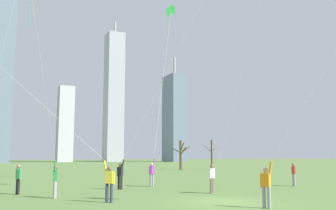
% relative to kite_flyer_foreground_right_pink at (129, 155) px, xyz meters
% --- Properties ---
extents(ground_plane, '(400.00, 400.00, 0.00)m').
position_rel_kite_flyer_foreground_right_pink_xyz_m(ground_plane, '(1.86, -7.75, -2.14)').
color(ground_plane, '#5B7A3D').
extents(kite_flyer_foreground_right_pink, '(4.48, 5.46, 13.12)m').
position_rel_kite_flyer_foreground_right_pink_xyz_m(kite_flyer_foreground_right_pink, '(0.00, 0.00, 0.00)').
color(kite_flyer_foreground_right_pink, black).
rests_on(kite_flyer_foreground_right_pink, ground).
extents(kite_flyer_midfield_right_green, '(3.75, 3.50, 14.70)m').
position_rel_kite_flyer_foreground_right_pink_xyz_m(kite_flyer_midfield_right_green, '(2.67, 2.06, 0.89)').
color(kite_flyer_midfield_right_green, gray).
rests_on(kite_flyer_midfield_right_green, ground).
extents(kite_flyer_midfield_center_teal, '(2.69, 6.64, 9.48)m').
position_rel_kite_flyer_foreground_right_pink_xyz_m(kite_flyer_midfield_center_teal, '(-5.31, -3.96, 0.23)').
color(kite_flyer_midfield_center_teal, gray).
rests_on(kite_flyer_midfield_center_teal, ground).
extents(kite_flyer_midfield_left_yellow, '(4.24, 5.21, 11.35)m').
position_rel_kite_flyer_foreground_right_pink_xyz_m(kite_flyer_midfield_left_yellow, '(3.15, -11.36, 1.21)').
color(kite_flyer_midfield_left_yellow, gray).
rests_on(kite_flyer_midfield_left_yellow, ground).
extents(kite_flyer_foreground_left_white, '(11.06, 8.89, 13.11)m').
position_rel_kite_flyer_foreground_right_pink_xyz_m(kite_flyer_foreground_left_white, '(-4.17, -4.85, 0.11)').
color(kite_flyer_foreground_left_white, '#33384C').
rests_on(kite_flyer_foreground_left_white, ground).
extents(bystander_strolling_midfield, '(0.35, 0.45, 1.62)m').
position_rel_kite_flyer_foreground_right_pink_xyz_m(bystander_strolling_midfield, '(11.34, -2.21, -1.23)').
color(bystander_strolling_midfield, gray).
rests_on(bystander_strolling_midfield, ground).
extents(bystander_far_off_by_trees, '(0.45, 0.34, 1.62)m').
position_rel_kite_flyer_foreground_right_pink_xyz_m(bystander_far_off_by_trees, '(3.44, -4.21, -1.23)').
color(bystander_far_off_by_trees, '#726656').
rests_on(bystander_far_off_by_trees, ground).
extents(bystander_watching_nearby, '(0.27, 0.50, 1.62)m').
position_rel_kite_flyer_foreground_right_pink_xyz_m(bystander_watching_nearby, '(-6.46, -0.14, -1.23)').
color(bystander_watching_nearby, black).
rests_on(bystander_watching_nearby, ground).
extents(distant_kite_drifting_left_orange, '(5.53, 5.45, 24.91)m').
position_rel_kite_flyer_foreground_right_pink_xyz_m(distant_kite_drifting_left_orange, '(24.38, 16.48, 20.33)').
color(distant_kite_drifting_left_orange, orange).
rests_on(distant_kite_drifting_left_orange, ground).
extents(bare_tree_right_of_center, '(2.72, 2.58, 4.46)m').
position_rel_kite_flyer_foreground_right_pink_xyz_m(bare_tree_right_of_center, '(18.56, 28.98, 0.27)').
color(bare_tree_right_of_center, brown).
rests_on(bare_tree_right_of_center, ground).
extents(bare_tree_left_of_center, '(2.25, 0.96, 4.63)m').
position_rel_kite_flyer_foreground_right_pink_xyz_m(bare_tree_left_of_center, '(24.43, 29.68, 0.30)').
color(bare_tree_left_of_center, '#4C3828').
rests_on(bare_tree_left_of_center, ground).
extents(skyline_slender_spire, '(5.86, 9.93, 38.73)m').
position_rel_kite_flyer_foreground_right_pink_xyz_m(skyline_slender_spire, '(53.22, 101.54, 13.78)').
color(skyline_slender_spire, slate).
rests_on(skyline_slender_spire, ground).
extents(skyline_tall_tower, '(5.04, 5.10, 25.59)m').
position_rel_kite_flyer_foreground_right_pink_xyz_m(skyline_tall_tower, '(14.81, 107.60, 10.66)').
color(skyline_tall_tower, '#B2B2B7').
rests_on(skyline_tall_tower, ground).
extents(skyline_wide_slab, '(6.05, 6.76, 51.68)m').
position_rel_kite_flyer_foreground_right_pink_xyz_m(skyline_wide_slab, '(31.94, 108.45, 21.39)').
color(skyline_wide_slab, '#9EA3AD').
rests_on(skyline_wide_slab, ground).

